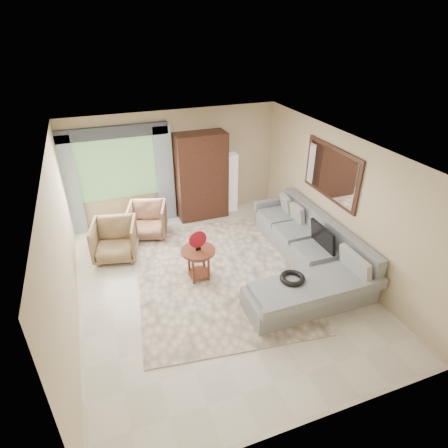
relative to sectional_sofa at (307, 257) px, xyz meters
name	(u,v)px	position (x,y,z in m)	size (l,w,h in m)	color
ground	(218,283)	(-1.78, 0.18, -0.28)	(6.00, 6.00, 0.00)	silver
area_rug	(217,273)	(-1.70, 0.45, -0.27)	(3.00, 4.00, 0.02)	#F7DEC4
sectional_sofa	(307,257)	(0.00, 0.00, 0.00)	(2.30, 3.46, 0.90)	#999CA1
tv_screen	(323,237)	(0.27, -0.05, 0.44)	(0.06, 0.74, 0.48)	black
garden_hose	(292,278)	(-0.78, -0.78, 0.26)	(0.43, 0.43, 0.09)	black
coffee_table	(199,264)	(-2.07, 0.46, 0.05)	(0.64, 0.64, 0.64)	#532616
red_disc	(198,239)	(-2.07, 0.46, 0.59)	(0.34, 0.34, 0.03)	maroon
armchair_left	(115,240)	(-3.46, 1.76, 0.12)	(0.86, 0.88, 0.80)	#967B52
armchair_right	(148,220)	(-2.68, 2.41, 0.09)	(0.81, 0.83, 0.76)	#996A53
potted_plant	(98,233)	(-3.77, 2.43, -0.03)	(0.45, 0.39, 0.50)	#999999
armoire	(201,176)	(-1.23, 2.90, 0.77)	(1.20, 0.55, 2.10)	black
floor_lamp	(232,183)	(-0.43, 2.96, 0.47)	(0.24, 0.24, 1.50)	silver
window	(117,169)	(-3.13, 3.15, 1.12)	(1.80, 0.04, 1.40)	#669E59
curtain_left	(70,187)	(-4.18, 3.06, 0.87)	(0.40, 0.08, 2.30)	#9EB7CC
curtain_right	(165,175)	(-2.08, 3.06, 0.87)	(0.40, 0.08, 2.30)	#9EB7CC
valance	(112,132)	(-3.13, 3.08, 1.97)	(2.40, 0.12, 0.26)	#1E232D
wall_mirror	(331,173)	(0.68, 0.53, 1.47)	(0.05, 1.70, 1.05)	black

